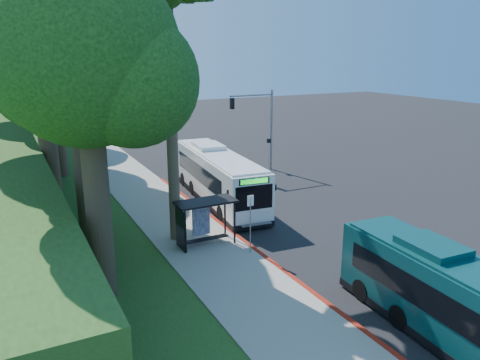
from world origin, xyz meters
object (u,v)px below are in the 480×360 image
teal_bus (467,307)px  pickup (241,171)px  white_bus (218,176)px  bus_shelter (200,214)px

teal_bus → pickup: size_ratio=2.19×
teal_bus → white_bus: bearing=94.8°
teal_bus → bus_shelter: bearing=113.5°
bus_shelter → white_bus: bearing=58.8°
bus_shelter → teal_bus: teal_bus is taller
bus_shelter → teal_bus: bearing=-69.7°
white_bus → pickup: size_ratio=2.41×
bus_shelter → white_bus: (4.13, 6.82, 0.00)m
bus_shelter → pickup: bus_shelter is taller
teal_bus → pickup: teal_bus is taller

